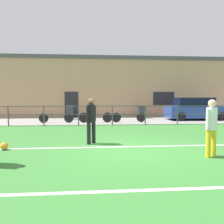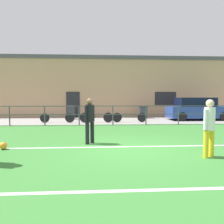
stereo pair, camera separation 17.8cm
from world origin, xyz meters
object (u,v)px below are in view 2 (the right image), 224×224
object	(u,v)px
bicycle_parked_0	(96,117)
bicycle_parked_3	(130,117)
player_goalkeeper	(90,118)
trash_bin_0	(143,112)
trash_bin_1	(71,112)
soccer_ball_match	(3,146)
parked_car_red	(197,109)
player_striker	(209,125)
bicycle_parked_1	(57,118)

from	to	relation	value
bicycle_parked_0	bicycle_parked_3	bearing A→B (deg)	1.26
player_goalkeeper	bicycle_parked_0	xyz separation A→B (m)	(0.16, 6.27, -0.56)
trash_bin_0	trash_bin_1	size ratio (longest dim) A/B	0.93
soccer_ball_match	parked_car_red	size ratio (longest dim) A/B	0.05
player_striker	soccer_ball_match	world-z (taller)	player_striker
parked_car_red	bicycle_parked_3	xyz separation A→B (m)	(-5.10, -1.18, -0.44)
player_goalkeeper	trash_bin_1	world-z (taller)	player_goalkeeper
player_striker	trash_bin_1	distance (m)	11.67
bicycle_parked_3	trash_bin_0	xyz separation A→B (m)	(1.46, 2.68, 0.16)
trash_bin_1	soccer_ball_match	bearing A→B (deg)	-95.85
player_striker	bicycle_parked_3	world-z (taller)	player_striker
player_striker	trash_bin_1	size ratio (longest dim) A/B	1.54
parked_car_red	bicycle_parked_1	xyz separation A→B (m)	(-9.79, -1.18, -0.44)
trash_bin_0	trash_bin_1	world-z (taller)	trash_bin_1
bicycle_parked_0	trash_bin_0	bearing A→B (deg)	36.99
player_goalkeeper	bicycle_parked_1	xyz separation A→B (m)	(-2.35, 6.31, -0.58)
bicycle_parked_0	parked_car_red	bearing A→B (deg)	9.61
player_goalkeeper	trash_bin_0	size ratio (longest dim) A/B	1.68
bicycle_parked_1	bicycle_parked_0	bearing A→B (deg)	-1.09
bicycle_parked_0	bicycle_parked_1	world-z (taller)	bicycle_parked_0
player_goalkeeper	bicycle_parked_3	xyz separation A→B (m)	(2.34, 6.31, -0.57)
soccer_ball_match	player_striker	bearing A→B (deg)	-11.85
player_striker	parked_car_red	world-z (taller)	parked_car_red
parked_car_red	trash_bin_1	distance (m)	9.26
player_goalkeeper	trash_bin_0	bearing A→B (deg)	-158.64
bicycle_parked_1	trash_bin_1	bearing A→B (deg)	75.26
trash_bin_0	soccer_ball_match	bearing A→B (deg)	-123.89
bicycle_parked_1	player_striker	bearing A→B (deg)	-55.48
soccer_ball_match	parked_car_red	xyz separation A→B (m)	(10.14, 8.17, 0.66)
soccer_ball_match	bicycle_parked_3	world-z (taller)	bicycle_parked_3
trash_bin_0	trash_bin_1	distance (m)	5.57
parked_car_red	trash_bin_1	world-z (taller)	parked_car_red
player_striker	bicycle_parked_1	distance (m)	10.04
player_goalkeeper	trash_bin_1	distance (m)	8.74
player_striker	soccer_ball_match	xyz separation A→B (m)	(-6.04, 1.27, -0.78)
soccer_ball_match	bicycle_parked_3	xyz separation A→B (m)	(5.04, 6.99, 0.23)
soccer_ball_match	bicycle_parked_1	xyz separation A→B (m)	(0.36, 6.99, 0.22)
player_striker	bicycle_parked_0	distance (m)	8.81
parked_car_red	bicycle_parked_0	distance (m)	7.39
soccer_ball_match	trash_bin_1	xyz separation A→B (m)	(0.95, 9.23, 0.42)
soccer_ball_match	trash_bin_1	distance (m)	9.29
player_striker	trash_bin_1	xyz separation A→B (m)	(-5.09, 10.49, -0.36)
parked_car_red	player_goalkeeper	bearing A→B (deg)	-134.77
bicycle_parked_0	bicycle_parked_3	xyz separation A→B (m)	(2.17, 0.05, -0.01)
player_striker	bicycle_parked_0	size ratio (longest dim) A/B	0.73
player_striker	trash_bin_0	world-z (taller)	player_striker
player_striker	bicycle_parked_1	bearing A→B (deg)	98.45
player_goalkeeper	soccer_ball_match	distance (m)	2.90
player_striker	soccer_ball_match	size ratio (longest dim) A/B	6.76
trash_bin_1	player_goalkeeper	bearing A→B (deg)	-78.36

